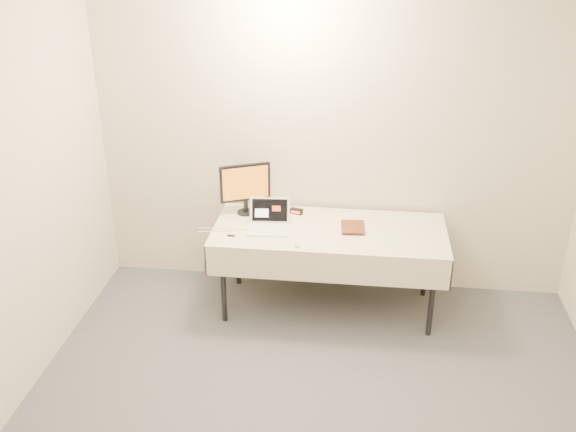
# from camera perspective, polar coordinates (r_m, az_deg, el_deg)

# --- Properties ---
(back_wall) EXTENTS (4.00, 0.10, 2.70)m
(back_wall) POSITION_cam_1_polar(r_m,az_deg,el_deg) (5.32, 4.20, 6.93)
(back_wall) COLOR beige
(back_wall) RESTS_ON ground
(table) EXTENTS (1.86, 0.81, 0.74)m
(table) POSITION_cam_1_polar(r_m,az_deg,el_deg) (5.16, 3.70, -1.78)
(table) COLOR black
(table) RESTS_ON ground
(laptop) EXTENTS (0.34, 0.31, 0.22)m
(laptop) POSITION_cam_1_polar(r_m,az_deg,el_deg) (5.12, -1.69, -0.50)
(laptop) COLOR white
(laptop) RESTS_ON table
(monitor) EXTENTS (0.40, 0.20, 0.44)m
(monitor) POSITION_cam_1_polar(r_m,az_deg,el_deg) (5.31, -3.83, 2.77)
(monitor) COLOR black
(monitor) RESTS_ON table
(book) EXTENTS (0.18, 0.03, 0.24)m
(book) POSITION_cam_1_polar(r_m,az_deg,el_deg) (5.10, 4.81, 0.11)
(book) COLOR maroon
(book) RESTS_ON table
(alarm_clock) EXTENTS (0.12, 0.07, 0.04)m
(alarm_clock) POSITION_cam_1_polar(r_m,az_deg,el_deg) (5.38, 0.75, 0.43)
(alarm_clock) COLOR black
(alarm_clock) RESTS_ON table
(clicker) EXTENTS (0.07, 0.10, 0.02)m
(clicker) POSITION_cam_1_polar(r_m,az_deg,el_deg) (4.87, 0.84, -2.53)
(clicker) COLOR silver
(clicker) RESTS_ON table
(paper_form) EXTENTS (0.21, 0.30, 0.00)m
(paper_form) POSITION_cam_1_polar(r_m,az_deg,el_deg) (5.04, 8.53, -1.94)
(paper_form) COLOR #B3DFB1
(paper_form) RESTS_ON table
(usb_dongle) EXTENTS (0.06, 0.02, 0.01)m
(usb_dongle) POSITION_cam_1_polar(r_m,az_deg,el_deg) (5.03, -5.09, -1.75)
(usb_dongle) COLOR black
(usb_dongle) RESTS_ON table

